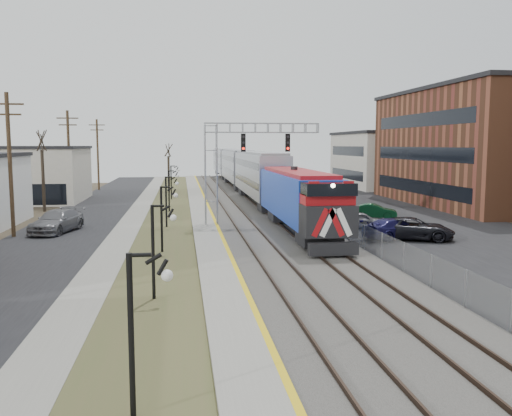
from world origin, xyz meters
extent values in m
plane|color=#473D2D|center=(0.00, 0.00, 0.00)|extent=(160.00, 160.00, 0.00)
cube|color=black|center=(-11.50, 35.00, 0.02)|extent=(7.00, 120.00, 0.04)
cube|color=gray|center=(-7.00, 35.00, 0.04)|extent=(2.00, 120.00, 0.08)
cube|color=#474D29|center=(-4.00, 35.00, 0.03)|extent=(4.00, 120.00, 0.06)
cube|color=gray|center=(-1.00, 35.00, 0.12)|extent=(2.00, 120.00, 0.24)
cube|color=#595651|center=(4.00, 35.00, 0.10)|extent=(8.00, 120.00, 0.20)
cube|color=black|center=(16.00, 35.00, 0.02)|extent=(16.00, 120.00, 0.04)
cube|color=gold|center=(-0.12, 35.00, 0.24)|extent=(0.24, 120.00, 0.01)
cube|color=#2D2119|center=(1.25, 35.00, 0.28)|extent=(0.08, 120.00, 0.15)
cube|color=#2D2119|center=(2.75, 35.00, 0.28)|extent=(0.08, 120.00, 0.15)
cube|color=#2D2119|center=(4.75, 35.00, 0.28)|extent=(0.08, 120.00, 0.15)
cube|color=#2D2119|center=(6.25, 35.00, 0.28)|extent=(0.08, 120.00, 0.15)
cube|color=#163AB4|center=(5.50, 23.00, 2.47)|extent=(3.00, 17.00, 4.25)
cube|color=black|center=(5.50, 14.30, 0.70)|extent=(2.80, 0.50, 0.70)
cube|color=#9A9CA4|center=(5.50, 43.30, 3.01)|extent=(3.00, 22.00, 5.33)
cube|color=#9A9CA4|center=(5.50, 66.10, 3.01)|extent=(3.00, 22.00, 5.33)
cube|color=#9A9CA4|center=(5.50, 88.90, 3.01)|extent=(3.00, 22.00, 5.33)
cube|color=gray|center=(-0.50, 28.00, 4.00)|extent=(1.00, 1.00, 8.00)
cube|color=gray|center=(3.50, 28.00, 7.75)|extent=(9.00, 0.80, 0.80)
cube|color=black|center=(2.00, 27.55, 6.60)|extent=(0.35, 0.25, 1.40)
cube|color=black|center=(5.50, 27.55, 6.60)|extent=(0.35, 0.25, 1.40)
cylinder|color=black|center=(-4.00, -2.00, 2.00)|extent=(0.14, 0.14, 4.00)
cylinder|color=black|center=(-4.00, 8.00, 2.00)|extent=(0.14, 0.14, 4.00)
cylinder|color=black|center=(-4.00, 18.00, 2.00)|extent=(0.14, 0.14, 4.00)
cylinder|color=black|center=(-4.00, 28.00, 2.00)|extent=(0.14, 0.14, 4.00)
cylinder|color=black|center=(-4.00, 38.00, 2.00)|extent=(0.14, 0.14, 4.00)
cylinder|color=black|center=(-4.00, 50.00, 2.00)|extent=(0.14, 0.14, 4.00)
cylinder|color=#4C3823|center=(-14.50, 25.00, 5.00)|extent=(0.28, 0.28, 10.00)
cylinder|color=#4C3823|center=(-14.50, 45.00, 5.00)|extent=(0.28, 0.28, 10.00)
cylinder|color=#4C3823|center=(-14.50, 65.00, 5.00)|extent=(0.28, 0.28, 10.00)
cube|color=gray|center=(8.20, 35.00, 0.80)|extent=(0.04, 120.00, 1.60)
cube|color=beige|center=(-21.00, 50.00, 3.00)|extent=(14.00, 12.00, 6.00)
cube|color=brown|center=(30.00, 40.00, 6.00)|extent=(16.00, 26.00, 12.00)
cube|color=beige|center=(30.00, 65.00, 4.00)|extent=(16.00, 18.00, 8.00)
cylinder|color=#382D23|center=(-16.00, 40.00, 2.97)|extent=(0.30, 0.30, 5.95)
cylinder|color=#382D23|center=(-4.50, 60.00, 2.45)|extent=(0.30, 0.30, 4.90)
imported|color=black|center=(12.75, 20.12, 0.75)|extent=(5.93, 4.23, 1.50)
imported|color=#18154C|center=(11.61, 20.54, 0.70)|extent=(5.23, 3.61, 1.41)
imported|color=gray|center=(10.86, 25.26, 0.64)|extent=(3.98, 2.11, 1.29)
imported|color=#0A361B|center=(13.74, 30.43, 0.65)|extent=(4.16, 2.65, 1.30)
imported|color=slate|center=(-11.93, 26.65, 0.82)|extent=(3.65, 6.02, 1.63)
camera|label=1|loc=(-2.78, -14.38, 6.45)|focal=38.00mm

